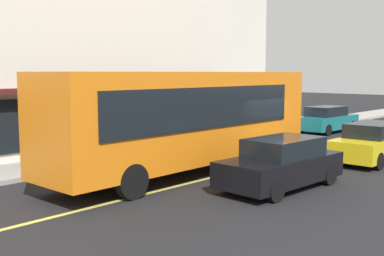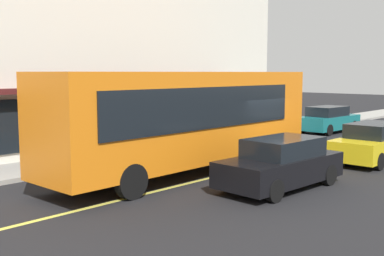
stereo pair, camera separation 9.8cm
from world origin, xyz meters
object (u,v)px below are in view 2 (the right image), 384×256
object	(u,v)px
car_teal	(328,120)
traffic_light	(181,94)
bus	(189,116)
pedestrian_at_corner	(134,131)
car_yellow	(373,143)
car_black	(281,164)

from	to	relation	value
car_teal	traffic_light	bearing A→B (deg)	170.30
bus	pedestrian_at_corner	size ratio (longest dim) A/B	6.98
bus	car_teal	world-z (taller)	bus
car_yellow	pedestrian_at_corner	size ratio (longest dim) A/B	2.70
bus	car_yellow	world-z (taller)	bus
traffic_light	car_black	size ratio (longest dim) A/B	0.73
car_teal	bus	bearing A→B (deg)	-172.28
traffic_light	car_teal	size ratio (longest dim) A/B	0.73
bus	car_black	size ratio (longest dim) A/B	2.55
car_teal	car_yellow	xyz separation A→B (m)	(-7.35, -5.64, 0.00)
bus	car_yellow	size ratio (longest dim) A/B	2.58
bus	pedestrian_at_corner	distance (m)	3.94
car_teal	car_black	bearing A→B (deg)	-158.27
bus	traffic_light	xyz separation A→B (m)	(3.35, 3.66, 0.55)
traffic_light	car_yellow	xyz separation A→B (m)	(3.10, -7.43, -1.79)
traffic_light	pedestrian_at_corner	xyz separation A→B (m)	(-2.61, 0.11, -1.43)
traffic_light	bus	bearing A→B (deg)	-132.47
pedestrian_at_corner	car_teal	bearing A→B (deg)	-8.28
car_black	pedestrian_at_corner	distance (m)	7.28
bus	traffic_light	size ratio (longest dim) A/B	3.49
bus	car_black	distance (m)	3.72
car_yellow	car_black	bearing A→B (deg)	177.31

